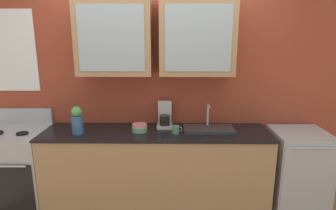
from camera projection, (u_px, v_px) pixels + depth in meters
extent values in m
plane|color=#936B47|center=(157.00, 207.00, 3.21)|extent=(10.00, 10.00, 0.00)
cube|color=#993D28|center=(157.00, 94.00, 3.25)|extent=(4.50, 0.10, 2.52)
cube|color=#A87F56|center=(114.00, 38.00, 2.90)|extent=(0.78, 0.33, 0.76)
cube|color=#9EADB7|center=(111.00, 39.00, 2.74)|extent=(0.66, 0.01, 0.65)
cube|color=#A87F56|center=(197.00, 38.00, 2.89)|extent=(0.78, 0.33, 0.76)
cube|color=#9EADB7|center=(198.00, 39.00, 2.73)|extent=(0.66, 0.01, 0.65)
cube|color=white|center=(11.00, 51.00, 3.10)|extent=(0.57, 0.01, 0.90)
cube|color=#A87F56|center=(156.00, 172.00, 3.10)|extent=(2.41, 0.59, 0.90)
cube|color=black|center=(156.00, 132.00, 2.99)|extent=(2.44, 0.61, 0.02)
cube|color=#ADAFB5|center=(20.00, 170.00, 3.11)|extent=(0.64, 0.58, 0.92)
cube|color=black|center=(5.00, 190.00, 2.84)|extent=(0.59, 0.01, 0.55)
cube|color=#ADAFB5|center=(26.00, 116.00, 3.25)|extent=(0.61, 0.04, 0.18)
cylinder|color=black|center=(22.00, 133.00, 2.89)|extent=(0.12, 0.12, 0.02)
cube|color=#2D2D30|center=(209.00, 129.00, 3.01)|extent=(0.54, 0.29, 0.03)
cylinder|color=#ADAFB5|center=(208.00, 115.00, 3.10)|extent=(0.02, 0.02, 0.23)
cylinder|color=#ADAFB5|center=(209.00, 106.00, 3.01)|extent=(0.02, 0.12, 0.02)
cylinder|color=#669972|center=(140.00, 129.00, 2.98)|extent=(0.17, 0.17, 0.05)
cylinder|color=#D87F84|center=(139.00, 126.00, 2.97)|extent=(0.16, 0.16, 0.04)
cylinder|color=#33598C|center=(78.00, 125.00, 2.89)|extent=(0.12, 0.12, 0.19)
sphere|color=#4C994C|center=(77.00, 112.00, 2.86)|extent=(0.11, 0.11, 0.11)
cylinder|color=#4C7F59|center=(176.00, 130.00, 2.92)|extent=(0.08, 0.08, 0.08)
torus|color=#4C7F59|center=(180.00, 129.00, 2.91)|extent=(0.05, 0.01, 0.05)
cube|color=#ADAFB5|center=(296.00, 171.00, 3.08)|extent=(0.57, 0.56, 0.92)
cube|color=#ADAFB5|center=(309.00, 184.00, 2.80)|extent=(0.54, 0.01, 0.83)
cylinder|color=#ADAFB5|center=(315.00, 148.00, 2.69)|extent=(0.43, 0.02, 0.02)
cube|color=#B7B7BC|center=(165.00, 126.00, 3.13)|extent=(0.17, 0.20, 0.03)
cylinder|color=black|center=(165.00, 120.00, 3.10)|extent=(0.11, 0.11, 0.11)
cube|color=#B7B7BC|center=(165.00, 112.00, 3.17)|extent=(0.15, 0.06, 0.26)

